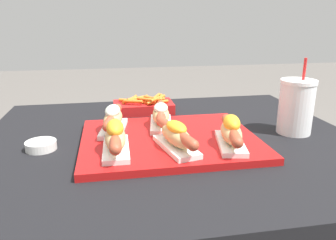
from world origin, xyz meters
TOP-DOWN VIEW (x-y plane):
  - serving_tray at (-0.01, -0.04)m, footprint 0.46×0.37m
  - hot_dog_0 at (-0.15, -0.12)m, footprint 0.06×0.20m
  - hot_dog_1 at (-0.01, -0.13)m, footprint 0.09×0.20m
  - hot_dog_2 at (0.13, -0.13)m, footprint 0.09×0.20m
  - hot_dog_3 at (-0.16, 0.03)m, footprint 0.09×0.20m
  - hot_dog_4 at (-0.02, 0.05)m, footprint 0.08×0.20m
  - sauce_bowl at (-0.34, -0.03)m, footprint 0.08×0.08m
  - drink_cup at (0.36, -0.02)m, footprint 0.10×0.10m
  - fries_basket at (-0.05, 0.27)m, footprint 0.21×0.12m

SIDE VIEW (x-z plane):
  - serving_tray at x=-0.01m, z-range 0.69..0.71m
  - sauce_bowl at x=-0.34m, z-range 0.69..0.72m
  - fries_basket at x=-0.05m, z-range 0.68..0.74m
  - hot_dog_4 at x=-0.02m, z-range 0.71..0.78m
  - hot_dog_1 at x=-0.01m, z-range 0.71..0.78m
  - hot_dog_3 at x=-0.16m, z-range 0.71..0.78m
  - hot_dog_0 at x=-0.15m, z-range 0.71..0.78m
  - hot_dog_2 at x=0.13m, z-range 0.71..0.78m
  - drink_cup at x=0.36m, z-range 0.66..0.88m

